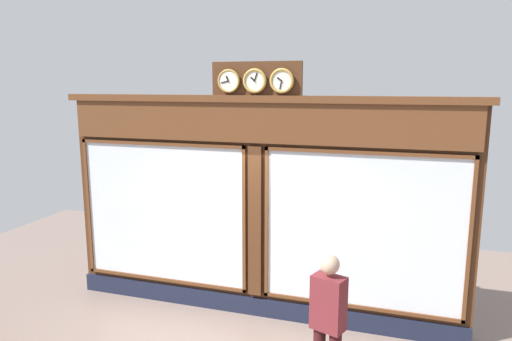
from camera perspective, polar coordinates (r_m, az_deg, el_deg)
shop_facade at (r=7.07m, az=0.31°, el=-4.40°), size 6.22×0.42×3.82m
pedestrian at (r=5.50m, az=8.76°, el=-17.53°), size 0.41×0.33×1.69m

